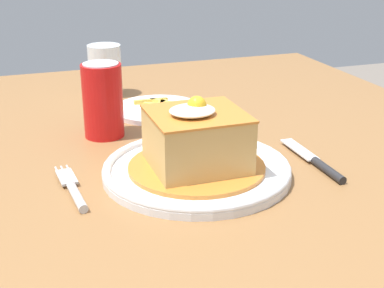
{
  "coord_description": "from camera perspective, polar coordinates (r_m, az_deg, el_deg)",
  "views": [
    {
      "loc": [
        -0.16,
        -0.81,
        1.07
      ],
      "look_at": [
        0.07,
        -0.12,
        0.79
      ],
      "focal_mm": 51.32,
      "sensor_mm": 36.0,
      "label": 1
    }
  ],
  "objects": [
    {
      "name": "side_plate_fries",
      "position": [
        1.04,
        -3.54,
        3.64
      ],
      "size": [
        0.17,
        0.17,
        0.02
      ],
      "color": "white",
      "rests_on": "dining_table"
    },
    {
      "name": "sandwich_meal",
      "position": [
        0.76,
        0.48,
        0.18
      ],
      "size": [
        0.19,
        0.19,
        0.11
      ],
      "color": "orange",
      "rests_on": "main_plate"
    },
    {
      "name": "knife",
      "position": [
        0.82,
        13.1,
        -2.03
      ],
      "size": [
        0.02,
        0.17,
        0.01
      ],
      "color": "#262628",
      "rests_on": "dining_table"
    },
    {
      "name": "dining_table",
      "position": [
        0.93,
        -6.76,
        -5.82
      ],
      "size": [
        1.22,
        1.06,
        0.75
      ],
      "color": "olive",
      "rests_on": "ground_plane"
    },
    {
      "name": "drinking_glass",
      "position": [
        1.15,
        -9.0,
        7.21
      ],
      "size": [
        0.07,
        0.07,
        0.1
      ],
      "color": "silver",
      "rests_on": "dining_table"
    },
    {
      "name": "soda_can",
      "position": [
        0.92,
        -9.26,
        4.5
      ],
      "size": [
        0.07,
        0.07,
        0.12
      ],
      "color": "red",
      "rests_on": "dining_table"
    },
    {
      "name": "main_plate",
      "position": [
        0.77,
        0.49,
        -2.65
      ],
      "size": [
        0.27,
        0.27,
        0.02
      ],
      "color": "white",
      "rests_on": "dining_table"
    },
    {
      "name": "fork",
      "position": [
        0.74,
        -12.22,
        -4.69
      ],
      "size": [
        0.03,
        0.14,
        0.01
      ],
      "color": "silver",
      "rests_on": "dining_table"
    }
  ]
}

